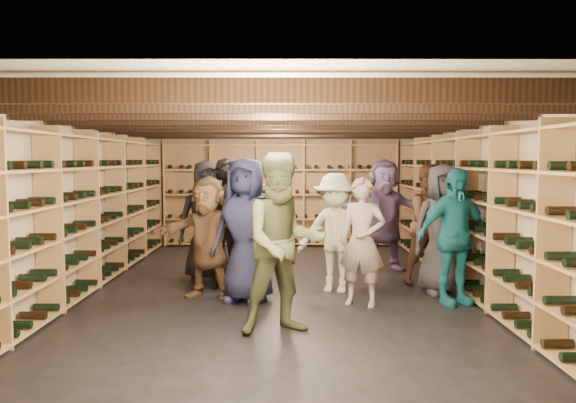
# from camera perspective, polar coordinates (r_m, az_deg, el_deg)

# --- Properties ---
(ground) EXTENTS (8.00, 8.00, 0.00)m
(ground) POSITION_cam_1_polar(r_m,az_deg,el_deg) (7.79, -1.09, -8.81)
(ground) COLOR black
(ground) RESTS_ON ground
(walls) EXTENTS (5.52, 8.02, 2.40)m
(walls) POSITION_cam_1_polar(r_m,az_deg,el_deg) (7.61, -1.10, 0.03)
(walls) COLOR #BBA991
(walls) RESTS_ON ground
(ceiling) EXTENTS (5.50, 8.00, 0.01)m
(ceiling) POSITION_cam_1_polar(r_m,az_deg,el_deg) (7.61, -1.11, 9.07)
(ceiling) COLOR beige
(ceiling) RESTS_ON walls
(ceiling_joists) EXTENTS (5.40, 7.12, 0.18)m
(ceiling_joists) POSITION_cam_1_polar(r_m,az_deg,el_deg) (7.60, -1.11, 8.02)
(ceiling_joists) COLOR black
(ceiling_joists) RESTS_ON ground
(wine_rack_left) EXTENTS (0.32, 7.50, 2.15)m
(wine_rack_left) POSITION_cam_1_polar(r_m,az_deg,el_deg) (8.08, -19.64, -0.86)
(wine_rack_left) COLOR #A58550
(wine_rack_left) RESTS_ON ground
(wine_rack_right) EXTENTS (0.32, 7.50, 2.15)m
(wine_rack_right) POSITION_cam_1_polar(r_m,az_deg,el_deg) (8.00, 17.64, -0.86)
(wine_rack_right) COLOR #A58550
(wine_rack_right) RESTS_ON ground
(wine_rack_back) EXTENTS (4.70, 0.30, 2.15)m
(wine_rack_back) POSITION_cam_1_polar(r_m,az_deg,el_deg) (11.44, -0.76, 0.85)
(wine_rack_back) COLOR #A58550
(wine_rack_back) RESTS_ON ground
(crate_stack_left) EXTENTS (0.57, 0.46, 0.85)m
(crate_stack_left) POSITION_cam_1_polar(r_m,az_deg,el_deg) (9.74, -3.08, -3.61)
(crate_stack_left) COLOR tan
(crate_stack_left) RESTS_ON ground
(crate_stack_right) EXTENTS (0.57, 0.46, 0.51)m
(crate_stack_right) POSITION_cam_1_polar(r_m,az_deg,el_deg) (10.24, -3.56, -4.18)
(crate_stack_right) COLOR tan
(crate_stack_right) RESTS_ON ground
(crate_loose) EXTENTS (0.58, 0.47, 0.17)m
(crate_loose) POSITION_cam_1_polar(r_m,az_deg,el_deg) (10.72, 6.56, -4.74)
(crate_loose) COLOR tan
(crate_loose) RESTS_ON ground
(person_0) EXTENTS (0.98, 0.79, 1.76)m
(person_0) POSITION_cam_1_polar(r_m,az_deg,el_deg) (8.19, -8.21, -1.97)
(person_0) COLOR black
(person_0) RESTS_ON ground
(person_1) EXTENTS (0.65, 0.43, 1.79)m
(person_1) POSITION_cam_1_polar(r_m,az_deg,el_deg) (7.71, -6.23, -2.22)
(person_1) COLOR black
(person_1) RESTS_ON ground
(person_2) EXTENTS (1.06, 0.92, 1.84)m
(person_2) POSITION_cam_1_polar(r_m,az_deg,el_deg) (5.70, -0.47, -4.26)
(person_2) COLOR #4F5534
(person_2) RESTS_ON ground
(person_3) EXTENTS (1.14, 0.83, 1.58)m
(person_3) POSITION_cam_1_polar(r_m,az_deg,el_deg) (7.49, 4.86, -3.19)
(person_3) COLOR beige
(person_3) RESTS_ON ground
(person_4) EXTENTS (1.05, 0.68, 1.67)m
(person_4) POSITION_cam_1_polar(r_m,az_deg,el_deg) (7.10, 16.50, -3.43)
(person_4) COLOR #197584
(person_4) RESTS_ON ground
(person_5) EXTENTS (1.51, 0.84, 1.56)m
(person_5) POSITION_cam_1_polar(r_m,az_deg,el_deg) (7.24, -8.15, -3.59)
(person_5) COLOR brown
(person_5) RESTS_ON ground
(person_6) EXTENTS (1.02, 0.85, 1.79)m
(person_6) POSITION_cam_1_polar(r_m,az_deg,el_deg) (6.96, -4.29, -2.92)
(person_6) COLOR #1E2243
(person_6) RESTS_ON ground
(person_7) EXTENTS (0.67, 0.56, 1.56)m
(person_7) POSITION_cam_1_polar(r_m,az_deg,el_deg) (6.82, 7.56, -4.07)
(person_7) COLOR gray
(person_7) RESTS_ON ground
(person_8) EXTENTS (0.98, 0.87, 1.70)m
(person_8) POSITION_cam_1_polar(r_m,az_deg,el_deg) (8.16, 14.44, -2.30)
(person_8) COLOR #4B2D1F
(person_8) RESTS_ON ground
(person_9) EXTENTS (1.08, 0.72, 1.55)m
(person_9) POSITION_cam_1_polar(r_m,az_deg,el_deg) (8.96, -3.98, -2.06)
(person_9) COLOR #B3ACA4
(person_9) RESTS_ON ground
(person_10) EXTENTS (1.02, 0.49, 1.68)m
(person_10) POSITION_cam_1_polar(r_m,az_deg,el_deg) (8.29, -4.32, -2.11)
(person_10) COLOR #275535
(person_10) RESTS_ON ground
(person_11) EXTENTS (1.66, 0.58, 1.77)m
(person_11) POSITION_cam_1_polar(r_m,az_deg,el_deg) (9.06, 9.74, -1.32)
(person_11) COLOR slate
(person_11) RESTS_ON ground
(person_12) EXTENTS (0.90, 0.65, 1.71)m
(person_12) POSITION_cam_1_polar(r_m,az_deg,el_deg) (7.63, 15.48, -2.72)
(person_12) COLOR #313035
(person_12) RESTS_ON ground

